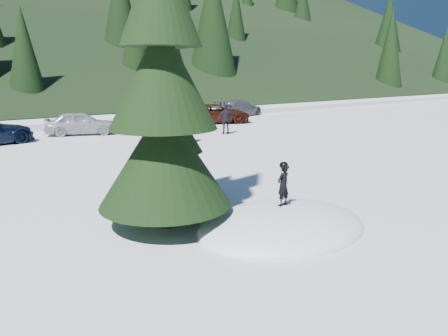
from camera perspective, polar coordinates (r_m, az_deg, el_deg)
ground at (r=10.86m, az=7.58°, el=-7.73°), size 200.00×200.00×0.00m
snow_mound at (r=10.86m, az=7.58°, el=-7.73°), size 4.48×3.52×0.96m
spruce_tall at (r=10.32m, az=-8.04°, el=10.07°), size 3.20×3.20×8.60m
spruce_short at (r=12.13m, az=-6.96°, el=4.68°), size 2.20×2.20×5.37m
child_skier at (r=10.84m, az=7.73°, el=-2.24°), size 0.41×0.29×1.04m
adult_0 at (r=23.13m, az=-5.03°, el=5.48°), size 1.10×1.13×1.84m
adult_1 at (r=26.51m, az=0.27°, el=6.36°), size 1.13×0.82×1.78m
car_4 at (r=27.62m, az=-18.19°, el=5.59°), size 4.43×3.07×1.40m
car_5 at (r=30.25m, az=-8.19°, el=6.68°), size 4.60×2.32×1.45m
car_6 at (r=32.30m, az=-0.97°, el=7.11°), size 5.46×4.11×1.38m
car_7 at (r=37.31m, az=1.96°, el=7.84°), size 5.10×2.99×1.39m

